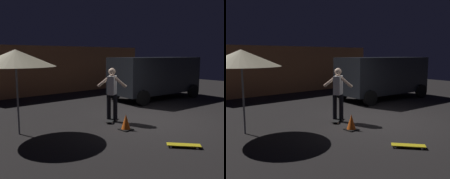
% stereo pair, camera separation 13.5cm
% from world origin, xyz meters
% --- Properties ---
extents(ground_plane, '(28.00, 28.00, 0.00)m').
position_xyz_m(ground_plane, '(0.00, 0.00, 0.00)').
color(ground_plane, black).
extents(low_building, '(10.34, 3.71, 2.63)m').
position_xyz_m(low_building, '(1.27, 9.07, 1.31)').
color(low_building, '#C67A47').
rests_on(low_building, ground_plane).
extents(parked_van, '(4.72, 2.47, 2.03)m').
position_xyz_m(parked_van, '(3.30, 2.75, 1.16)').
color(parked_van, black).
rests_on(parked_van, ground_plane).
extents(patio_umbrella, '(2.10, 2.10, 2.30)m').
position_xyz_m(patio_umbrella, '(-3.98, 1.44, 2.07)').
color(patio_umbrella, slate).
rests_on(patio_umbrella, ground_plane).
extents(skateboard_ridden, '(0.76, 0.60, 0.07)m').
position_xyz_m(skateboard_ridden, '(-1.17, 0.81, 0.06)').
color(skateboard_ridden, black).
rests_on(skateboard_ridden, ground_plane).
extents(skateboard_spare, '(0.67, 0.72, 0.07)m').
position_xyz_m(skateboard_spare, '(-1.42, -2.06, 0.06)').
color(skateboard_spare, gold).
rests_on(skateboard_spare, ground_plane).
extents(skater, '(0.63, 0.86, 1.67)m').
position_xyz_m(skater, '(-1.17, 0.81, 1.04)').
color(skater, black).
rests_on(skater, skateboard_ridden).
extents(traffic_cone, '(0.34, 0.34, 0.46)m').
position_xyz_m(traffic_cone, '(-1.48, -0.17, 0.21)').
color(traffic_cone, black).
rests_on(traffic_cone, ground_plane).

